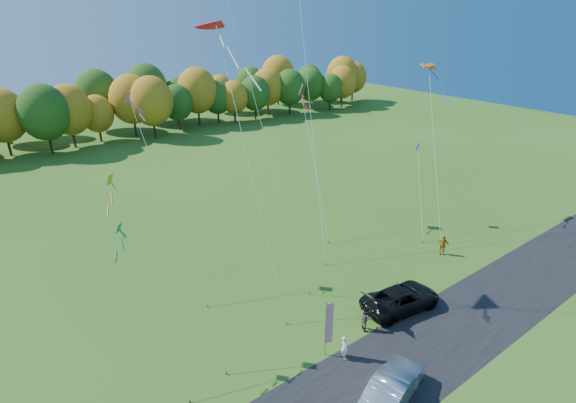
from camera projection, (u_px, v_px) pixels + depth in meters
ground at (345, 332)px, 28.49m from camera, size 160.00×160.00×0.00m
asphalt_strip at (394, 369)px, 25.56m from camera, size 90.00×6.00×0.01m
tree_line at (95, 144)px, 68.76m from camera, size 116.00×12.00×10.00m
black_suv at (401, 298)px, 30.51m from camera, size 5.98×3.40×1.57m
silver_sedan at (392, 388)px, 23.21m from camera, size 5.37×3.19×1.67m
person_tailgate_a at (344, 347)px, 26.09m from camera, size 0.48×0.63×1.55m
person_tailgate_b at (366, 318)px, 28.49m from camera, size 0.90×0.98×1.64m
person_east at (443, 245)px, 37.31m from camera, size 0.92×1.08×1.74m
feather_flag at (329, 323)px, 25.82m from camera, size 0.48×0.19×3.70m
kite_delta_blue at (245, 66)px, 28.29m from camera, size 5.29×9.70×31.96m
kite_parafoil_orange at (305, 53)px, 36.54m from camera, size 7.75×14.06×31.65m
kite_delta_red at (245, 142)px, 28.36m from camera, size 2.51×8.84×19.45m
kite_parafoil_rainbow at (435, 152)px, 40.22m from camera, size 7.10×7.91×14.69m
kite_diamond_yellow at (169, 277)px, 24.57m from camera, size 3.46×6.77×11.13m
kite_diamond_green at (153, 311)px, 23.40m from camera, size 1.21×5.68×8.85m
kite_diamond_white at (314, 164)px, 39.71m from camera, size 2.44×6.96×13.21m
kite_diamond_pink at (167, 200)px, 30.73m from camera, size 1.66×8.27×14.10m
kite_diamond_blue_low at (420, 193)px, 40.25m from camera, size 3.51×4.42×8.00m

